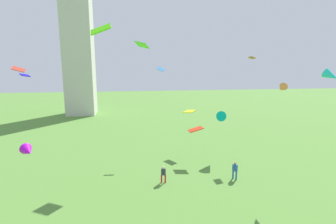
# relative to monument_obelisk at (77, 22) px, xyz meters

# --- Properties ---
(monument_obelisk) EXTENTS (6.63, 6.63, 43.89)m
(monument_obelisk) POSITION_rel_monument_obelisk_xyz_m (0.00, 0.00, 0.00)
(monument_obelisk) COLOR beige
(monument_obelisk) RESTS_ON ground_plane
(person_1) EXTENTS (0.53, 0.28, 1.70)m
(person_1) POSITION_rel_monument_obelisk_xyz_m (14.79, -40.47, -20.98)
(person_1) COLOR red
(person_1) RESTS_ON ground_plane
(person_2) EXTENTS (0.46, 0.55, 1.83)m
(person_2) POSITION_rel_monument_obelisk_xyz_m (22.16, -40.83, -20.91)
(person_2) COLOR #235693
(person_2) RESTS_ON ground_plane
(kite_flying_0) EXTENTS (1.78, 1.91, 1.20)m
(kite_flying_0) POSITION_rel_monument_obelisk_xyz_m (2.30, -39.87, -18.17)
(kite_flying_0) COLOR #B40CDB
(kite_flying_1) EXTENTS (2.22, 2.40, 1.62)m
(kite_flying_1) POSITION_rel_monument_obelisk_xyz_m (23.42, -33.96, -16.72)
(kite_flying_1) COLOR #04B4A0
(kite_flying_2) EXTENTS (1.18, 1.54, 1.20)m
(kite_flying_2) POSITION_rel_monument_obelisk_xyz_m (28.27, -45.04, -11.28)
(kite_flying_2) COLOR #21CDCA
(kite_flying_3) EXTENTS (0.70, 1.06, 0.38)m
(kite_flying_3) POSITION_rel_monument_obelisk_xyz_m (27.93, -32.02, -9.27)
(kite_flying_3) COLOR #B86C28
(kite_flying_4) EXTENTS (1.81, 1.91, 0.96)m
(kite_flying_4) POSITION_rel_monument_obelisk_xyz_m (13.28, -33.56, -7.97)
(kite_flying_4) COLOR #60ED30
(kite_flying_5) EXTENTS (1.87, 2.00, 0.51)m
(kite_flying_5) POSITION_rel_monument_obelisk_xyz_m (19.68, -31.33, -16.41)
(kite_flying_5) COLOR yellow
(kite_flying_6) EXTENTS (1.50, 1.02, 1.01)m
(kite_flying_6) POSITION_rel_monument_obelisk_xyz_m (9.81, -44.94, -8.00)
(kite_flying_6) COLOR #4EE206
(kite_flying_7) EXTENTS (1.51, 1.68, 0.44)m
(kite_flying_7) POSITION_rel_monument_obelisk_xyz_m (-0.38, -31.84, -11.45)
(kite_flying_7) COLOR #110AE0
(kite_flying_8) EXTENTS (1.70, 1.22, 0.54)m
(kite_flying_8) POSITION_rel_monument_obelisk_xyz_m (19.47, -35.33, -17.91)
(kite_flying_8) COLOR red
(kite_flying_9) EXTENTS (0.88, 0.79, 0.51)m
(kite_flying_9) POSITION_rel_monument_obelisk_xyz_m (3.80, -43.78, -10.73)
(kite_flying_9) COLOR #BC3525
(kite_flying_10) EXTENTS (1.06, 1.43, 1.12)m
(kite_flying_10) POSITION_rel_monument_obelisk_xyz_m (26.31, -41.39, -12.58)
(kite_flying_10) COLOR orange
(kite_flying_11) EXTENTS (1.19, 0.88, 0.74)m
(kite_flying_11) POSITION_rel_monument_obelisk_xyz_m (16.00, -29.79, -10.76)
(kite_flying_11) COLOR #3389D4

